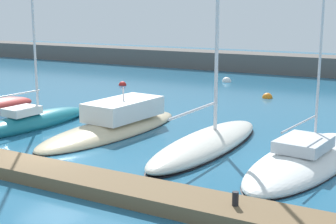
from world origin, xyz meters
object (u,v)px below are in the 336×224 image
Objects in this scene: sailboat_teal_third at (32,120)px; mooring_buoy_orange at (267,98)px; sailboat_ivory_fifth at (207,142)px; mooring_buoy_red at (123,85)px; mooring_buoy_white at (227,82)px; sailboat_white_sixth at (305,159)px; dock_bollard at (235,199)px; motorboat_sand_fourth at (115,125)px.

sailboat_teal_third reaches higher than mooring_buoy_orange.
sailboat_teal_third is 10.21m from sailboat_ivory_fifth.
mooring_buoy_white reaches higher than mooring_buoy_red.
mooring_buoy_orange is 8.38m from mooring_buoy_white.
sailboat_white_sixth is at bearing -82.97° from sailboat_teal_third.
dock_bollard is (11.46, -27.06, 0.71)m from mooring_buoy_white.
sailboat_ivory_fifth is 23.45× the size of mooring_buoy_red.
sailboat_white_sixth reaches higher than motorboat_sand_fourth.
motorboat_sand_fourth is 15.93× the size of mooring_buoy_red.
dock_bollard is (5.74, -20.94, 0.71)m from mooring_buoy_orange.
mooring_buoy_orange is 21.72m from dock_bollard.
sailboat_teal_third is at bearing -97.46° from mooring_buoy_white.
sailboat_white_sixth is at bearing -66.34° from mooring_buoy_orange.
sailboat_teal_third reaches higher than motorboat_sand_fourth.
motorboat_sand_fourth is at bearing -106.20° from mooring_buoy_orange.
mooring_buoy_white is 1.89× the size of dock_bollard.
sailboat_white_sixth reaches higher than mooring_buoy_white.
motorboat_sand_fourth is 12.78× the size of mooring_buoy_white.
mooring_buoy_white is at bearing 133.09° from mooring_buoy_orange.
dock_bollard is (18.40, -20.82, 0.71)m from mooring_buoy_red.
mooring_buoy_white is 29.39m from dock_bollard.
sailboat_white_sixth reaches higher than mooring_buoy_orange.
sailboat_ivory_fifth is 35.54× the size of dock_bollard.
sailboat_white_sixth is 23.61m from mooring_buoy_white.
sailboat_teal_third is 14.74m from sailboat_white_sixth.
sailboat_white_sixth reaches higher than sailboat_ivory_fifth.
sailboat_white_sixth is (14.72, 0.76, -0.16)m from sailboat_teal_third.
motorboat_sand_fourth is 14.04× the size of mooring_buoy_orange.
motorboat_sand_fourth is 19.75m from mooring_buoy_white.
dock_bollard is at bearing -74.67° from mooring_buoy_orange.
dock_bollard is (9.68, -7.39, 0.38)m from motorboat_sand_fourth.
dock_bollard is (4.05, -6.76, 0.37)m from sailboat_ivory_fifth.
sailboat_ivory_fifth reaches higher than motorboat_sand_fourth.
mooring_buoy_orange is at bearing 0.56° from mooring_buoy_red.
sailboat_teal_third is at bearing 112.72° from motorboat_sand_fourth.
motorboat_sand_fourth is at bearing -56.99° from mooring_buoy_red.
mooring_buoy_red is at bearing -138.01° from mooring_buoy_white.
sailboat_teal_third reaches higher than mooring_buoy_white.
sailboat_teal_third is at bearing 99.66° from sailboat_white_sixth.
motorboat_sand_fourth is at bearing 92.84° from sailboat_white_sixth.
motorboat_sand_fourth is at bearing -68.30° from sailboat_teal_third.
dock_bollard is at bearing -108.60° from sailboat_teal_third.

